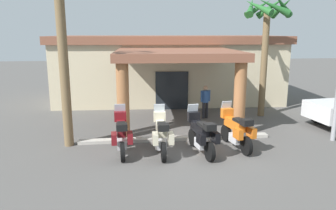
{
  "coord_description": "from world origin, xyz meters",
  "views": [
    {
      "loc": [
        -2.29,
        -11.03,
        4.18
      ],
      "look_at": [
        -0.72,
        2.2,
        1.2
      ],
      "focal_mm": 34.72,
      "sensor_mm": 36.0,
      "label": 1
    }
  ],
  "objects_px": {
    "palm_tree_near_portico": "(267,24)",
    "palm_tree_roadside": "(60,16)",
    "motorcycle_orange": "(236,130)",
    "motorcycle_maroon": "(121,134)",
    "motorcycle_black": "(201,134)",
    "pedestrian": "(205,100)",
    "motel_building": "(169,68)",
    "motorcycle_cream": "(161,135)"
  },
  "relations": [
    {
      "from": "motorcycle_orange",
      "to": "pedestrian",
      "type": "relative_size",
      "value": 1.34
    },
    {
      "from": "palm_tree_near_portico",
      "to": "palm_tree_roadside",
      "type": "bearing_deg",
      "value": -158.86
    },
    {
      "from": "motorcycle_cream",
      "to": "pedestrian",
      "type": "height_order",
      "value": "pedestrian"
    },
    {
      "from": "palm_tree_roadside",
      "to": "motorcycle_black",
      "type": "bearing_deg",
      "value": -16.29
    },
    {
      "from": "pedestrian",
      "to": "palm_tree_roadside",
      "type": "height_order",
      "value": "palm_tree_roadside"
    },
    {
      "from": "motorcycle_maroon",
      "to": "palm_tree_near_portico",
      "type": "relative_size",
      "value": 0.37
    },
    {
      "from": "motorcycle_cream",
      "to": "motorcycle_black",
      "type": "bearing_deg",
      "value": -95.48
    },
    {
      "from": "motel_building",
      "to": "palm_tree_roadside",
      "type": "xyz_separation_m",
      "value": [
        -4.75,
        -7.87,
        2.69
      ]
    },
    {
      "from": "motorcycle_orange",
      "to": "motorcycle_black",
      "type": "bearing_deg",
      "value": 95.09
    },
    {
      "from": "motorcycle_black",
      "to": "palm_tree_near_portico",
      "type": "bearing_deg",
      "value": -50.59
    },
    {
      "from": "motorcycle_cream",
      "to": "motorcycle_black",
      "type": "xyz_separation_m",
      "value": [
        1.39,
        -0.14,
        0.0
      ]
    },
    {
      "from": "motorcycle_cream",
      "to": "pedestrian",
      "type": "relative_size",
      "value": 1.35
    },
    {
      "from": "palm_tree_roadside",
      "to": "palm_tree_near_portico",
      "type": "height_order",
      "value": "palm_tree_roadside"
    },
    {
      "from": "motorcycle_orange",
      "to": "palm_tree_near_portico",
      "type": "relative_size",
      "value": 0.37
    },
    {
      "from": "motorcycle_cream",
      "to": "palm_tree_near_portico",
      "type": "height_order",
      "value": "palm_tree_near_portico"
    },
    {
      "from": "motorcycle_orange",
      "to": "palm_tree_near_portico",
      "type": "height_order",
      "value": "palm_tree_near_portico"
    },
    {
      "from": "motorcycle_black",
      "to": "pedestrian",
      "type": "bearing_deg",
      "value": -24.45
    },
    {
      "from": "motel_building",
      "to": "motorcycle_orange",
      "type": "bearing_deg",
      "value": -78.28
    },
    {
      "from": "motorcycle_cream",
      "to": "palm_tree_roadside",
      "type": "distance_m",
      "value": 5.43
    },
    {
      "from": "motorcycle_maroon",
      "to": "palm_tree_roadside",
      "type": "height_order",
      "value": "palm_tree_roadside"
    },
    {
      "from": "motorcycle_maroon",
      "to": "palm_tree_near_portico",
      "type": "distance_m",
      "value": 9.24
    },
    {
      "from": "motorcycle_cream",
      "to": "pedestrian",
      "type": "distance_m",
      "value": 5.29
    },
    {
      "from": "motel_building",
      "to": "palm_tree_roadside",
      "type": "bearing_deg",
      "value": -118.56
    },
    {
      "from": "motorcycle_maroon",
      "to": "motorcycle_orange",
      "type": "relative_size",
      "value": 1.01
    },
    {
      "from": "motorcycle_cream",
      "to": "pedestrian",
      "type": "xyz_separation_m",
      "value": [
        2.64,
        4.58,
        0.25
      ]
    },
    {
      "from": "motorcycle_orange",
      "to": "palm_tree_near_portico",
      "type": "xyz_separation_m",
      "value": [
        2.85,
        4.52,
        3.91
      ]
    },
    {
      "from": "motel_building",
      "to": "motorcycle_maroon",
      "type": "bearing_deg",
      "value": -104.47
    },
    {
      "from": "motel_building",
      "to": "motorcycle_maroon",
      "type": "xyz_separation_m",
      "value": [
        -2.74,
        -8.94,
        -1.36
      ]
    },
    {
      "from": "motorcycle_orange",
      "to": "palm_tree_near_portico",
      "type": "bearing_deg",
      "value": -42.17
    },
    {
      "from": "motel_building",
      "to": "pedestrian",
      "type": "distance_m",
      "value": 4.85
    },
    {
      "from": "motel_building",
      "to": "motorcycle_cream",
      "type": "bearing_deg",
      "value": -95.85
    },
    {
      "from": "motorcycle_orange",
      "to": "palm_tree_roadside",
      "type": "bearing_deg",
      "value": 70.61
    },
    {
      "from": "motorcycle_orange",
      "to": "palm_tree_roadside",
      "type": "distance_m",
      "value": 7.46
    },
    {
      "from": "motorcycle_cream",
      "to": "palm_tree_near_portico",
      "type": "bearing_deg",
      "value": -49.39
    },
    {
      "from": "motorcycle_orange",
      "to": "motel_building",
      "type": "bearing_deg",
      "value": -0.81
    },
    {
      "from": "motorcycle_black",
      "to": "pedestrian",
      "type": "height_order",
      "value": "pedestrian"
    },
    {
      "from": "motel_building",
      "to": "motorcycle_cream",
      "type": "distance_m",
      "value": 9.32
    },
    {
      "from": "motorcycle_orange",
      "to": "pedestrian",
      "type": "height_order",
      "value": "pedestrian"
    },
    {
      "from": "motorcycle_cream",
      "to": "palm_tree_near_portico",
      "type": "distance_m",
      "value": 8.34
    },
    {
      "from": "motorcycle_orange",
      "to": "palm_tree_roadside",
      "type": "xyz_separation_m",
      "value": [
        -6.19,
        1.03,
        4.05
      ]
    },
    {
      "from": "motorcycle_black",
      "to": "motorcycle_orange",
      "type": "relative_size",
      "value": 1.0
    },
    {
      "from": "motorcycle_cream",
      "to": "palm_tree_roadside",
      "type": "height_order",
      "value": "palm_tree_roadside"
    }
  ]
}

